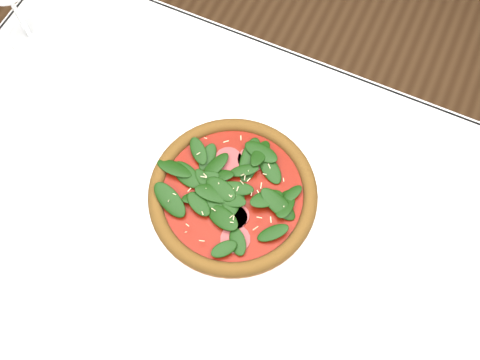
% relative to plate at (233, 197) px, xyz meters
% --- Properties ---
extents(ground, '(6.00, 6.00, 0.00)m').
position_rel_plate_xyz_m(ground, '(0.02, -0.07, -0.76)').
color(ground, brown).
rests_on(ground, ground).
extents(dining_table, '(1.21, 0.81, 0.75)m').
position_rel_plate_xyz_m(dining_table, '(0.02, -0.07, -0.11)').
color(dining_table, silver).
rests_on(dining_table, ground).
extents(plate, '(0.33, 0.33, 0.01)m').
position_rel_plate_xyz_m(plate, '(0.00, 0.00, 0.00)').
color(plate, white).
rests_on(plate, dining_table).
extents(pizza, '(0.36, 0.36, 0.04)m').
position_rel_plate_xyz_m(pizza, '(0.00, -0.00, 0.02)').
color(pizza, '#986124').
rests_on(pizza, plate).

